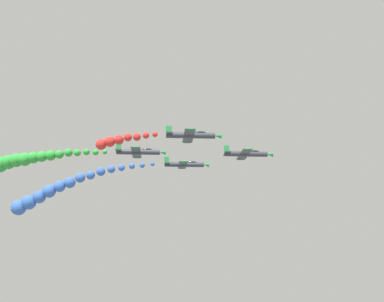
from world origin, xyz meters
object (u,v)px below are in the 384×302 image
airplane_right_inner (192,135)px  airplane_left_outer (139,152)px  airplane_left_inner (185,164)px  airplane_lead (247,154)px

airplane_right_inner → airplane_left_outer: bearing=-141.0°
airplane_right_inner → airplane_left_outer: 16.13m
airplane_left_outer → airplane_left_inner: bearing=138.1°
airplane_left_inner → airplane_right_inner: size_ratio=1.00×
airplane_lead → airplane_left_inner: 17.06m
airplane_left_inner → airplane_right_inner: (23.92, -0.09, 0.98)m
airplane_lead → airplane_left_outer: 22.58m
airplane_left_inner → airplane_left_outer: bearing=-41.9°
airplane_right_inner → airplane_left_inner: bearing=179.8°
airplane_left_outer → airplane_right_inner: bearing=39.0°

